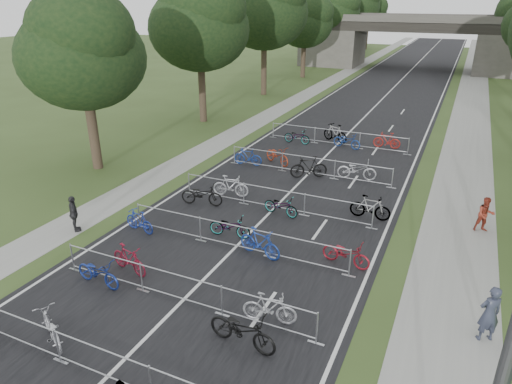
# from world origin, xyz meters

# --- Properties ---
(road) EXTENTS (11.00, 140.00, 0.01)m
(road) POSITION_xyz_m (0.00, 50.00, 0.01)
(road) COLOR black
(road) RESTS_ON ground
(sidewalk_right) EXTENTS (3.00, 140.00, 0.01)m
(sidewalk_right) POSITION_xyz_m (8.00, 50.00, 0.01)
(sidewalk_right) COLOR gray
(sidewalk_right) RESTS_ON ground
(sidewalk_left) EXTENTS (2.00, 140.00, 0.01)m
(sidewalk_left) POSITION_xyz_m (-7.50, 50.00, 0.01)
(sidewalk_left) COLOR gray
(sidewalk_left) RESTS_ON ground
(lane_markings) EXTENTS (0.12, 140.00, 0.00)m
(lane_markings) POSITION_xyz_m (0.00, 50.00, 0.00)
(lane_markings) COLOR silver
(lane_markings) RESTS_ON ground
(overpass_bridge) EXTENTS (31.00, 8.00, 7.05)m
(overpass_bridge) POSITION_xyz_m (0.00, 65.00, 3.53)
(overpass_bridge) COLOR #474640
(overpass_bridge) RESTS_ON ground
(tree_left_0) EXTENTS (6.72, 6.72, 10.25)m
(tree_left_0) POSITION_xyz_m (-11.39, 15.93, 6.49)
(tree_left_0) COLOR #33261C
(tree_left_0) RESTS_ON ground
(tree_left_1) EXTENTS (7.56, 7.56, 11.53)m
(tree_left_1) POSITION_xyz_m (-11.39, 27.93, 7.30)
(tree_left_1) COLOR #33261C
(tree_left_1) RESTS_ON ground
(tree_left_2) EXTENTS (8.40, 8.40, 12.81)m
(tree_left_2) POSITION_xyz_m (-11.39, 39.93, 8.12)
(tree_left_2) COLOR #33261C
(tree_left_2) RESTS_ON ground
(tree_left_3) EXTENTS (6.72, 6.72, 10.25)m
(tree_left_3) POSITION_xyz_m (-11.39, 51.93, 6.49)
(tree_left_3) COLOR #33261C
(tree_left_3) RESTS_ON ground
(tree_left_4) EXTENTS (7.56, 7.56, 11.53)m
(tree_left_4) POSITION_xyz_m (-11.39, 63.93, 7.30)
(tree_left_4) COLOR #33261C
(tree_left_4) RESTS_ON ground
(tree_left_5) EXTENTS (8.40, 8.40, 12.81)m
(tree_left_5) POSITION_xyz_m (-11.39, 75.93, 8.12)
(tree_left_5) COLOR #33261C
(tree_left_5) RESTS_ON ground
(tree_left_6) EXTENTS (6.72, 6.72, 10.25)m
(tree_left_6) POSITION_xyz_m (-11.39, 87.93, 6.49)
(tree_left_6) COLOR #33261C
(tree_left_6) RESTS_ON ground
(barrier_row_1) EXTENTS (9.70, 0.08, 1.10)m
(barrier_row_1) POSITION_xyz_m (0.00, 3.60, 0.55)
(barrier_row_1) COLOR #AAACB2
(barrier_row_1) RESTS_ON ground
(barrier_row_2) EXTENTS (9.70, 0.08, 1.10)m
(barrier_row_2) POSITION_xyz_m (0.00, 7.20, 0.55)
(barrier_row_2) COLOR #AAACB2
(barrier_row_2) RESTS_ON ground
(barrier_row_3) EXTENTS (9.70, 0.08, 1.10)m
(barrier_row_3) POSITION_xyz_m (0.00, 11.00, 0.55)
(barrier_row_3) COLOR #AAACB2
(barrier_row_3) RESTS_ON ground
(barrier_row_4) EXTENTS (9.70, 0.08, 1.10)m
(barrier_row_4) POSITION_xyz_m (0.00, 15.00, 0.55)
(barrier_row_4) COLOR #AAACB2
(barrier_row_4) RESTS_ON ground
(barrier_row_5) EXTENTS (9.70, 0.08, 1.10)m
(barrier_row_5) POSITION_xyz_m (0.00, 20.00, 0.55)
(barrier_row_5) COLOR #AAACB2
(barrier_row_5) RESTS_ON ground
(barrier_row_6) EXTENTS (9.70, 0.08, 1.10)m
(barrier_row_6) POSITION_xyz_m (0.00, 26.00, 0.55)
(barrier_row_6) COLOR #AAACB2
(barrier_row_6) RESTS_ON ground
(bike_5) EXTENTS (1.87, 1.40, 0.94)m
(bike_5) POSITION_xyz_m (-2.35, 4.11, 0.47)
(bike_5) COLOR #A7A7AF
(bike_5) RESTS_ON ground
(bike_8) EXTENTS (1.95, 0.82, 1.00)m
(bike_8) POSITION_xyz_m (-3.12, 6.87, 0.50)
(bike_8) COLOR navy
(bike_8) RESTS_ON ground
(bike_9) EXTENTS (1.85, 0.90, 1.07)m
(bike_9) POSITION_xyz_m (-2.66, 7.95, 0.54)
(bike_9) COLOR maroon
(bike_9) RESTS_ON ground
(bike_10) EXTENTS (2.22, 0.95, 1.13)m
(bike_10) POSITION_xyz_m (2.72, 6.24, 0.57)
(bike_10) COLOR black
(bike_10) RESTS_ON ground
(bike_11) EXTENTS (1.76, 0.79, 1.02)m
(bike_11) POSITION_xyz_m (3.01, 7.52, 0.51)
(bike_11) COLOR #9F9FA6
(bike_11) RESTS_ON ground
(bike_12) EXTENTS (1.69, 0.77, 0.98)m
(bike_12) POSITION_xyz_m (-4.30, 10.63, 0.49)
(bike_12) COLOR navy
(bike_12) RESTS_ON ground
(bike_13) EXTENTS (1.85, 0.80, 0.95)m
(bike_13) POSITION_xyz_m (-0.61, 11.81, 0.47)
(bike_13) COLOR #AAACB2
(bike_13) RESTS_ON ground
(bike_14) EXTENTS (1.96, 0.95, 1.13)m
(bike_14) POSITION_xyz_m (1.14, 10.94, 0.57)
(bike_14) COLOR navy
(bike_14) RESTS_ON ground
(bike_15) EXTENTS (1.94, 0.92, 0.98)m
(bike_15) POSITION_xyz_m (4.30, 11.69, 0.49)
(bike_15) COLOR maroon
(bike_15) RESTS_ON ground
(bike_16) EXTENTS (2.16, 1.10, 1.08)m
(bike_16) POSITION_xyz_m (-3.29, 14.06, 0.54)
(bike_16) COLOR black
(bike_16) RESTS_ON ground
(bike_17) EXTENTS (1.89, 0.88, 1.10)m
(bike_17) POSITION_xyz_m (-2.52, 15.55, 0.55)
(bike_17) COLOR #ABADB3
(bike_17) RESTS_ON ground
(bike_18) EXTENTS (1.81, 0.88, 0.91)m
(bike_18) POSITION_xyz_m (0.54, 14.61, 0.46)
(bike_18) COLOR #AAACB2
(bike_18) RESTS_ON ground
(bike_19) EXTENTS (1.83, 0.54, 1.10)m
(bike_19) POSITION_xyz_m (4.30, 15.92, 0.55)
(bike_19) COLOR #AAACB2
(bike_19) RESTS_ON ground
(bike_20) EXTENTS (1.77, 0.65, 1.04)m
(bike_20) POSITION_xyz_m (-3.74, 20.07, 0.52)
(bike_20) COLOR navy
(bike_20) RESTS_ON ground
(bike_21) EXTENTS (2.15, 1.67, 1.09)m
(bike_21) POSITION_xyz_m (-2.23, 20.99, 0.54)
(bike_21) COLOR maroon
(bike_21) RESTS_ON ground
(bike_22) EXTENTS (2.07, 1.53, 1.23)m
(bike_22) POSITION_xyz_m (0.18, 19.60, 0.62)
(bike_22) COLOR black
(bike_22) RESTS_ON ground
(bike_23) EXTENTS (2.19, 1.07, 1.10)m
(bike_23) POSITION_xyz_m (2.64, 20.46, 0.55)
(bike_23) COLOR #9A9BA2
(bike_23) RESTS_ON ground
(bike_24) EXTENTS (1.90, 0.78, 0.98)m
(bike_24) POSITION_xyz_m (-2.58, 25.38, 0.49)
(bike_24) COLOR #AAACB2
(bike_24) RESTS_ON ground
(bike_25) EXTENTS (2.11, 1.46, 1.25)m
(bike_25) POSITION_xyz_m (-0.34, 26.81, 0.62)
(bike_25) COLOR #AAACB2
(bike_25) RESTS_ON ground
(bike_26) EXTENTS (2.04, 1.09, 1.02)m
(bike_26) POSITION_xyz_m (0.75, 25.77, 0.51)
(bike_26) COLOR navy
(bike_26) RESTS_ON ground
(bike_27) EXTENTS (1.77, 0.58, 1.05)m
(bike_27) POSITION_xyz_m (3.14, 26.85, 0.53)
(bike_27) COLOR maroon
(bike_27) RESTS_ON ground
(pedestrian_a) EXTENTS (0.78, 0.70, 1.80)m
(pedestrian_a) POSITION_xyz_m (8.98, 9.43, 0.90)
(pedestrian_a) COLOR #2B2F41
(pedestrian_a) RESTS_ON ground
(pedestrian_b) EXTENTS (0.90, 0.81, 1.54)m
(pedestrian_b) POSITION_xyz_m (8.93, 16.75, 0.77)
(pedestrian_b) COLOR maroon
(pedestrian_b) RESTS_ON ground
(pedestrian_c) EXTENTS (0.97, 0.90, 1.60)m
(pedestrian_c) POSITION_xyz_m (-6.80, 9.53, 0.80)
(pedestrian_c) COLOR #252527
(pedestrian_c) RESTS_ON ground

